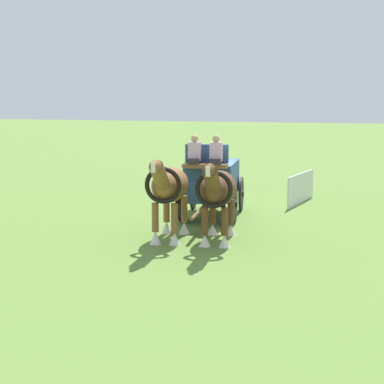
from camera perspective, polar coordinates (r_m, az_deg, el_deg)
ground_plane at (r=19.55m, az=1.97°, el=-2.28°), size 220.00×220.00×0.00m
show_wagon at (r=19.21m, az=1.92°, el=1.14°), size 5.70×2.61×2.71m
draft_horse_near at (r=15.60m, az=2.47°, el=0.09°), size 3.02×1.46×2.22m
draft_horse_off at (r=15.81m, az=-2.20°, el=0.40°), size 2.94×1.43×2.29m
sponsor_banner at (r=22.44m, az=10.34°, el=0.37°), size 3.20×0.07×1.10m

